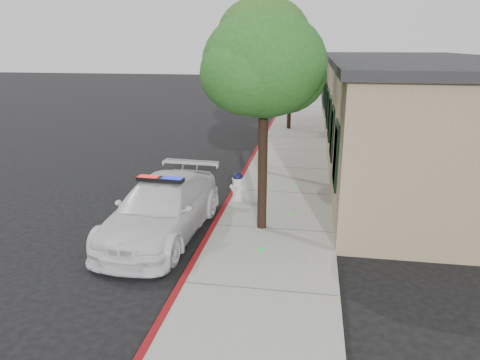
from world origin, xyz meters
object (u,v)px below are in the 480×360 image
at_px(clapboard_building, 413,109).
at_px(street_tree_mid, 263,42).
at_px(street_tree_far, 291,63).
at_px(police_car, 162,208).
at_px(fire_hydrant, 237,186).
at_px(street_tree_near, 265,69).

bearing_deg(clapboard_building, street_tree_mid, -148.53).
relative_size(clapboard_building, street_tree_far, 4.36).
bearing_deg(street_tree_mid, police_car, -107.86).
distance_m(fire_hydrant, street_tree_mid, 5.38).
xyz_separation_m(clapboard_building, street_tree_far, (-5.46, 5.29, 1.63)).
bearing_deg(street_tree_far, street_tree_near, -89.56).
height_order(clapboard_building, street_tree_mid, street_tree_mid).
height_order(fire_hydrant, street_tree_near, street_tree_near).
distance_m(police_car, fire_hydrant, 2.96).
bearing_deg(fire_hydrant, street_tree_near, -42.58).
height_order(clapboard_building, fire_hydrant, clapboard_building).
xyz_separation_m(street_tree_near, street_tree_mid, (-0.64, 5.30, 0.65)).
height_order(police_car, street_tree_near, street_tree_near).
xyz_separation_m(street_tree_mid, street_tree_far, (0.53, 8.95, -1.07)).
xyz_separation_m(police_car, street_tree_far, (2.41, 14.80, 3.03)).
distance_m(clapboard_building, fire_hydrant, 9.55).
bearing_deg(fire_hydrant, street_tree_far, 106.73).
height_order(police_car, street_tree_far, street_tree_far).
relative_size(street_tree_near, street_tree_mid, 0.87).
bearing_deg(clapboard_building, street_tree_near, -120.84).
distance_m(police_car, street_tree_far, 15.29).
bearing_deg(street_tree_mid, clapboard_building, 31.47).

